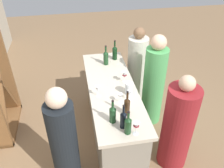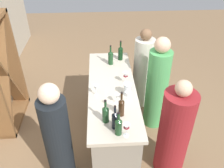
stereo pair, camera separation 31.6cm
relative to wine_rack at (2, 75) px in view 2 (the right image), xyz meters
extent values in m
plane|color=#846647|center=(-0.47, -1.65, -0.88)|extent=(12.00, 12.00, 0.00)
cube|color=gray|center=(-0.47, -1.65, -0.44)|extent=(1.93, 0.57, 0.88)
cube|color=beige|center=(-0.47, -1.65, 0.03)|extent=(2.01, 0.65, 0.05)
cube|color=brown|center=(0.45, 0.00, 0.00)|extent=(0.06, 0.28, 1.75)
cube|color=brown|center=(0.00, 0.00, -0.85)|extent=(0.97, 0.28, 0.06)
cube|color=brown|center=(0.00, 0.00, 0.00)|extent=(0.88, 0.20, 1.65)
cube|color=brown|center=(0.00, 0.00, 0.00)|extent=(0.88, 0.20, 1.65)
cylinder|color=#193D1E|center=(-1.34, -1.67, 0.14)|extent=(0.08, 0.08, 0.18)
cone|color=#193D1E|center=(-1.34, -1.67, 0.25)|extent=(0.08, 0.08, 0.03)
cylinder|color=#193D1E|center=(-1.34, -1.67, 0.30)|extent=(0.03, 0.03, 0.08)
cylinder|color=black|center=(-1.34, -1.67, 0.35)|extent=(0.03, 0.03, 0.01)
cylinder|color=black|center=(-1.25, -1.64, 0.14)|extent=(0.07, 0.07, 0.19)
cone|color=black|center=(-1.25, -1.64, 0.26)|extent=(0.07, 0.07, 0.04)
cylinder|color=black|center=(-1.25, -1.64, 0.31)|extent=(0.02, 0.02, 0.08)
cylinder|color=black|center=(-1.25, -1.64, 0.36)|extent=(0.03, 0.03, 0.01)
cylinder|color=#193D1E|center=(-1.14, -1.54, 0.14)|extent=(0.08, 0.08, 0.18)
cone|color=#193D1E|center=(-1.14, -1.54, 0.25)|extent=(0.08, 0.08, 0.04)
cylinder|color=#193D1E|center=(-1.14, -1.54, 0.31)|extent=(0.03, 0.03, 0.08)
cylinder|color=black|center=(-1.14, -1.54, 0.35)|extent=(0.03, 0.03, 0.01)
cylinder|color=#331E0F|center=(-1.05, -1.72, 0.15)|extent=(0.07, 0.07, 0.20)
cone|color=#331E0F|center=(-1.05, -1.72, 0.27)|extent=(0.07, 0.07, 0.04)
cylinder|color=#331E0F|center=(-1.05, -1.72, 0.33)|extent=(0.02, 0.02, 0.08)
cylinder|color=black|center=(-1.05, -1.72, 0.38)|extent=(0.03, 0.03, 0.01)
cylinder|color=#193D1E|center=(0.16, -1.67, 0.15)|extent=(0.08, 0.08, 0.19)
cone|color=#193D1E|center=(0.16, -1.67, 0.26)|extent=(0.08, 0.08, 0.04)
cylinder|color=#193D1E|center=(0.16, -1.67, 0.32)|extent=(0.03, 0.03, 0.08)
cylinder|color=black|center=(0.16, -1.67, 0.37)|extent=(0.03, 0.03, 0.01)
cylinder|color=black|center=(0.29, -1.83, 0.15)|extent=(0.08, 0.08, 0.20)
cone|color=black|center=(0.29, -1.83, 0.27)|extent=(0.08, 0.08, 0.04)
cylinder|color=black|center=(0.29, -1.83, 0.33)|extent=(0.03, 0.03, 0.08)
cylinder|color=black|center=(0.29, -1.83, 0.38)|extent=(0.03, 0.03, 0.01)
cylinder|color=white|center=(-0.38, -1.85, 0.05)|extent=(0.06, 0.06, 0.00)
cylinder|color=white|center=(-0.38, -1.85, 0.09)|extent=(0.01, 0.01, 0.08)
cone|color=white|center=(-0.38, -1.85, 0.18)|extent=(0.08, 0.08, 0.08)
cone|color=maroon|center=(-0.38, -1.85, 0.15)|extent=(0.06, 0.06, 0.02)
cylinder|color=white|center=(-0.79, -1.82, 0.05)|extent=(0.06, 0.06, 0.00)
cylinder|color=white|center=(-0.79, -1.82, 0.09)|extent=(0.01, 0.01, 0.06)
cone|color=white|center=(-0.79, -1.82, 0.16)|extent=(0.06, 0.06, 0.08)
cylinder|color=white|center=(-1.38, -1.75, 0.05)|extent=(0.06, 0.06, 0.00)
cylinder|color=white|center=(-1.38, -1.75, 0.09)|extent=(0.01, 0.01, 0.08)
cone|color=white|center=(-1.38, -1.75, 0.18)|extent=(0.07, 0.07, 0.09)
cone|color=maroon|center=(-1.38, -1.75, 0.15)|extent=(0.06, 0.06, 0.04)
cylinder|color=white|center=(-0.82, -1.69, 0.05)|extent=(0.06, 0.06, 0.00)
cylinder|color=white|center=(-0.82, -1.69, 0.08)|extent=(0.01, 0.01, 0.06)
cone|color=white|center=(-0.82, -1.69, 0.15)|extent=(0.06, 0.06, 0.07)
cylinder|color=white|center=(-0.64, -1.43, 0.05)|extent=(0.06, 0.06, 0.00)
cylinder|color=white|center=(-0.64, -1.43, 0.09)|extent=(0.01, 0.01, 0.07)
cone|color=white|center=(-0.64, -1.43, 0.17)|extent=(0.07, 0.07, 0.09)
cylinder|color=silver|center=(-0.66, -1.84, 0.13)|extent=(0.11, 0.11, 0.17)
cylinder|color=maroon|center=(-1.11, -2.39, -0.25)|extent=(0.46, 0.46, 1.25)
sphere|color=#D8AD8C|center=(-1.11, -2.39, 0.46)|extent=(0.19, 0.19, 0.19)
cylinder|color=#4CA559|center=(-0.23, -2.35, -0.21)|extent=(0.43, 0.43, 1.32)
sphere|color=#D8AD8C|center=(-0.23, -2.35, 0.55)|extent=(0.23, 0.23, 0.23)
cylinder|color=beige|center=(0.31, -2.23, -0.25)|extent=(0.39, 0.39, 1.26)
sphere|color=brown|center=(0.31, -2.23, 0.47)|extent=(0.19, 0.19, 0.19)
cylinder|color=black|center=(-1.15, -0.95, -0.25)|extent=(0.39, 0.39, 1.26)
sphere|color=beige|center=(-1.15, -0.95, 0.48)|extent=(0.23, 0.23, 0.23)
camera|label=1|loc=(-3.10, -1.18, 1.98)|focal=38.17mm
camera|label=2|loc=(-3.14, -1.49, 1.98)|focal=38.17mm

